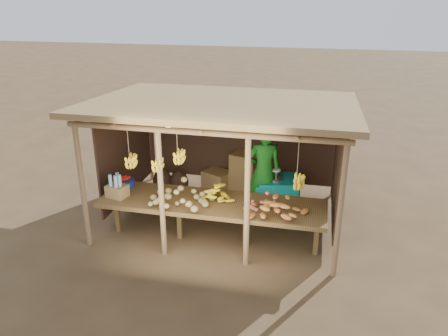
# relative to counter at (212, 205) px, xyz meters

# --- Properties ---
(ground) EXTENTS (60.00, 60.00, 0.00)m
(ground) POSITION_rel_counter_xyz_m (-0.00, 0.95, -0.74)
(ground) COLOR brown
(ground) RESTS_ON ground
(stall_structure) EXTENTS (4.70, 3.50, 2.43)m
(stall_structure) POSITION_rel_counter_xyz_m (0.02, 0.87, 1.17)
(stall_structure) COLOR #926F4B
(stall_structure) RESTS_ON ground
(counter) EXTENTS (3.90, 1.05, 0.80)m
(counter) POSITION_rel_counter_xyz_m (0.00, 0.00, 0.00)
(counter) COLOR brown
(counter) RESTS_ON ground
(potato_heap) EXTENTS (1.09, 0.75, 0.37)m
(potato_heap) POSITION_rel_counter_xyz_m (-0.51, -0.27, 0.24)
(potato_heap) COLOR #A18B53
(potato_heap) RESTS_ON counter
(sweet_potato_heap) EXTENTS (1.00, 0.78, 0.35)m
(sweet_potato_heap) POSITION_rel_counter_xyz_m (1.14, -0.25, 0.24)
(sweet_potato_heap) COLOR #BD7130
(sweet_potato_heap) RESTS_ON counter
(onion_heap) EXTENTS (0.74, 0.51, 0.35)m
(onion_heap) POSITION_rel_counter_xyz_m (0.94, -0.08, 0.24)
(onion_heap) COLOR #C45F64
(onion_heap) RESTS_ON counter
(banana_pile) EXTENTS (0.55, 0.33, 0.34)m
(banana_pile) POSITION_rel_counter_xyz_m (0.07, 0.05, 0.23)
(banana_pile) COLOR yellow
(banana_pile) RESTS_ON counter
(tomato_basin) EXTENTS (0.37, 0.37, 0.20)m
(tomato_basin) POSITION_rel_counter_xyz_m (-1.74, 0.26, 0.14)
(tomato_basin) COLOR navy
(tomato_basin) RESTS_ON counter
(bottle_box) EXTENTS (0.40, 0.34, 0.43)m
(bottle_box) POSITION_rel_counter_xyz_m (-1.67, -0.17, 0.23)
(bottle_box) COLOR #9D7A46
(bottle_box) RESTS_ON counter
(vendor) EXTENTS (0.79, 0.65, 1.87)m
(vendor) POSITION_rel_counter_xyz_m (0.73, 1.21, 0.20)
(vendor) COLOR #19721C
(vendor) RESTS_ON ground
(tarp_crate) EXTENTS (0.95, 0.86, 0.99)m
(tarp_crate) POSITION_rel_counter_xyz_m (1.02, 1.38, -0.33)
(tarp_crate) COLOR brown
(tarp_crate) RESTS_ON ground
(carton_stack) EXTENTS (1.33, 0.64, 0.92)m
(carton_stack) POSITION_rel_counter_xyz_m (0.00, 2.12, -0.33)
(carton_stack) COLOR #9D7A46
(carton_stack) RESTS_ON ground
(burlap_sacks) EXTENTS (0.82, 0.43, 0.58)m
(burlap_sacks) POSITION_rel_counter_xyz_m (-1.45, 1.93, -0.49)
(burlap_sacks) COLOR #442C1F
(burlap_sacks) RESTS_ON ground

